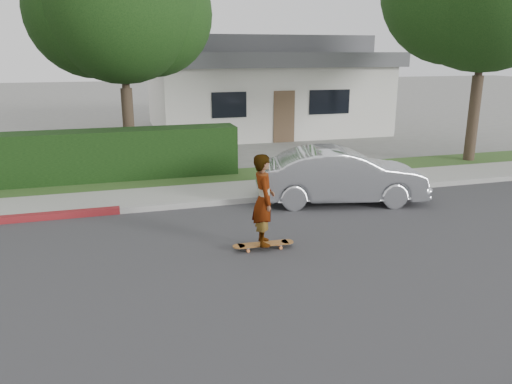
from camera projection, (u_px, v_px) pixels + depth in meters
ground at (59, 301)px, 7.52m from camera, size 120.00×120.00×0.00m
road at (59, 300)px, 7.52m from camera, size 60.00×8.00×0.01m
curb_far at (74, 214)px, 11.29m from camera, size 60.00×0.20×0.15m
sidewalk_far at (76, 204)px, 12.12m from camera, size 60.00×1.60×0.12m
planting_strip at (79, 187)px, 13.60m from camera, size 60.00×1.60×0.10m
tree_center at (120, 8)px, 15.08m from camera, size 5.66×4.84×7.44m
house at (260, 85)px, 23.89m from camera, size 10.60×8.60×4.30m
skateboard at (263, 244)px, 9.44m from camera, size 1.19×0.28×0.11m
skateboarder at (264, 200)px, 9.20m from camera, size 0.49×0.68×1.73m
car_silver at (341, 176)px, 12.27m from camera, size 4.33×2.28×1.36m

